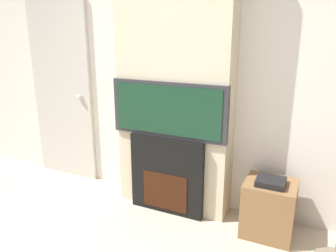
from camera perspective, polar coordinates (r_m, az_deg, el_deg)
The scene contains 6 objects.
wall_back at distance 3.21m, azimuth 2.45°, elevation 9.73°, with size 6.00×0.06×2.70m.
chimney_breast at distance 3.06m, azimuth 1.16°, elevation 9.40°, with size 1.11×0.29×2.70m.
fireplace at distance 3.19m, azimuth -0.01°, elevation -8.44°, with size 0.74×0.15×0.76m.
television at distance 2.98m, azimuth -0.03°, elevation 2.83°, with size 1.13×0.07×0.51m.
media_stand at distance 3.04m, azimuth 17.16°, elevation -13.38°, with size 0.42×0.39×0.53m.
entry_door at distance 4.03m, azimuth -17.97°, elevation 5.82°, with size 0.82×0.09×2.08m.
Camera 1 is at (1.24, -0.91, 1.71)m, focal length 35.00 mm.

